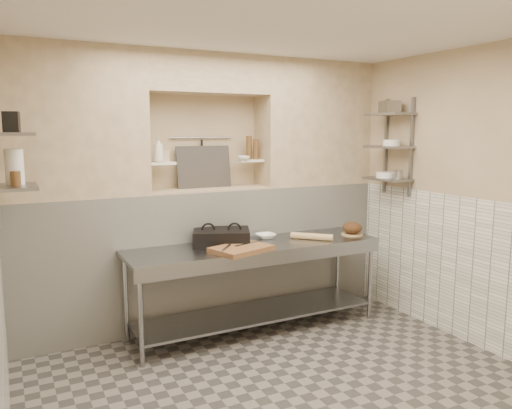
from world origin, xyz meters
TOP-DOWN VIEW (x-y plane):
  - floor at (0.00, 0.00)m, footprint 4.00×3.90m
  - ceiling at (0.00, 0.00)m, footprint 4.00×3.90m
  - wall_right at (2.05, 0.00)m, footprint 0.10×3.90m
  - wall_back at (0.00, 2.00)m, footprint 4.00×0.10m
  - backwall_lower at (0.00, 1.75)m, footprint 4.00×0.40m
  - alcove_sill at (0.00, 1.75)m, footprint 1.30×0.40m
  - backwall_pillar_left at (-1.33, 1.75)m, footprint 1.35×0.40m
  - backwall_pillar_right at (1.33, 1.75)m, footprint 1.35×0.40m
  - backwall_header at (0.00, 1.75)m, footprint 1.30×0.40m
  - wainscot_left at (-1.99, 0.00)m, footprint 0.02×3.90m
  - wainscot_right at (1.99, 0.00)m, footprint 0.02×3.90m
  - alcove_shelf_left at (-0.50, 1.75)m, footprint 0.28×0.16m
  - alcove_shelf_right at (0.50, 1.75)m, footprint 0.28×0.16m
  - utensil_rail at (0.00, 1.92)m, footprint 0.70×0.02m
  - hanging_steel at (0.00, 1.90)m, footprint 0.02×0.02m
  - splash_panel at (0.00, 1.85)m, footprint 0.60×0.08m
  - wall_shelf_left_lower at (-1.84, 1.05)m, footprint 0.30×0.50m
  - wall_shelf_left_upper at (-1.84, 1.05)m, footprint 0.30×0.50m
  - shelf_rail_right_a at (1.98, 1.25)m, footprint 0.03×0.03m
  - shelf_rail_right_b at (1.98, 0.85)m, footprint 0.03×0.03m
  - wall_shelf_right_lower at (1.84, 1.05)m, footprint 0.30×0.50m
  - wall_shelf_right_mid at (1.84, 1.05)m, footprint 0.30×0.50m
  - wall_shelf_right_upper at (1.84, 1.05)m, footprint 0.30×0.50m
  - prep_table at (0.29, 1.18)m, footprint 2.60×0.70m
  - panini_press at (-0.02, 1.34)m, footprint 0.66×0.59m
  - cutting_board at (0.03, 0.98)m, footprint 0.62×0.52m
  - knife_blade at (0.11, 1.05)m, footprint 0.29×0.12m
  - tongs at (-0.13, 0.97)m, footprint 0.17×0.19m
  - mixing_bowl at (0.50, 1.39)m, footprint 0.22×0.22m
  - rolling_pin at (0.91, 1.11)m, footprint 0.36×0.36m
  - bread_board at (1.43, 1.12)m, footprint 0.23×0.23m
  - bread_loaf at (1.43, 1.12)m, footprint 0.21×0.21m
  - bottle_soap at (-0.53, 1.71)m, footprint 0.11×0.12m
  - jar_alcove at (-0.45, 1.77)m, footprint 0.08×0.08m
  - bowl_alcove at (0.40, 1.69)m, footprint 0.17×0.17m
  - condiment_a at (0.57, 1.73)m, footprint 0.06×0.06m
  - condiment_b at (0.51, 1.78)m, footprint 0.06×0.06m
  - condiment_c at (0.59, 1.78)m, footprint 0.07×0.07m
  - jug_left at (-1.84, 1.11)m, footprint 0.14×0.14m
  - jar_left at (-1.84, 1.00)m, footprint 0.08×0.08m
  - box_left_upper at (-1.84, 1.05)m, footprint 0.13×0.13m
  - bowl_right at (1.84, 1.08)m, footprint 0.21×0.21m
  - canister_right at (1.84, 0.88)m, footprint 0.09×0.09m
  - bowl_right_mid at (1.84, 1.01)m, footprint 0.18×0.18m
  - basket_right at (1.84, 1.06)m, footprint 0.21×0.24m

SIDE VIEW (x-z plane):
  - floor at x=0.00m, z-range -0.10..0.00m
  - prep_table at x=0.29m, z-range 0.19..1.09m
  - backwall_lower at x=0.00m, z-range 0.00..1.40m
  - wainscot_left at x=-1.99m, z-range 0.00..1.40m
  - wainscot_right at x=1.99m, z-range 0.00..1.40m
  - bread_board at x=1.43m, z-range 0.90..0.91m
  - cutting_board at x=0.03m, z-range 0.90..0.95m
  - mixing_bowl at x=0.50m, z-range 0.90..0.95m
  - rolling_pin at x=0.91m, z-range 0.90..0.97m
  - knife_blade at x=0.11m, z-range 0.95..0.95m
  - tongs at x=-0.13m, z-range 0.95..0.97m
  - panini_press at x=-0.02m, z-range 0.90..1.05m
  - bread_loaf at x=1.43m, z-range 0.91..1.04m
  - wall_right at x=2.05m, z-range 0.00..2.80m
  - wall_back at x=0.00m, z-range 0.00..2.80m
  - alcove_sill at x=0.00m, z-range 1.40..1.42m
  - wall_shelf_right_lower at x=1.84m, z-range 1.49..1.51m
  - bowl_right at x=1.84m, z-range 1.51..1.57m
  - canister_right at x=1.84m, z-range 1.51..1.61m
  - wall_shelf_left_lower at x=-1.84m, z-range 1.59..1.61m
  - splash_panel at x=0.00m, z-range 1.42..1.86m
  - jar_left at x=-1.84m, z-range 1.61..1.73m
  - alcove_shelf_left at x=-0.50m, z-range 1.69..1.71m
  - alcove_shelf_right at x=0.50m, z-range 1.69..1.71m
  - bowl_alcove at x=0.40m, z-range 1.71..1.76m
  - jug_left at x=-1.84m, z-range 1.61..1.89m
  - condiment_c at x=0.59m, z-range 1.71..1.83m
  - jar_alcove at x=-0.45m, z-range 1.71..1.83m
  - hanging_steel at x=0.00m, z-range 1.63..1.93m
  - condiment_a at x=0.57m, z-range 1.71..1.94m
  - bottle_soap at x=-0.53m, z-range 1.71..1.96m
  - condiment_b at x=0.51m, z-range 1.71..1.97m
  - shelf_rail_right_a at x=1.98m, z-range 1.33..2.38m
  - shelf_rail_right_b at x=1.98m, z-range 1.33..2.38m
  - wall_shelf_right_mid at x=1.84m, z-range 1.84..1.86m
  - bowl_right_mid at x=1.84m, z-range 1.86..1.93m
  - utensil_rail at x=0.00m, z-range 1.94..1.96m
  - wall_shelf_left_upper at x=-1.84m, z-range 1.99..2.01m
  - box_left_upper at x=-1.84m, z-range 2.01..2.17m
  - backwall_pillar_left at x=-1.33m, z-range 1.40..2.80m
  - backwall_pillar_right at x=1.33m, z-range 1.40..2.80m
  - wall_shelf_right_upper at x=1.84m, z-range 2.19..2.21m
  - basket_right at x=1.84m, z-range 2.21..2.34m
  - backwall_header at x=0.00m, z-range 2.40..2.80m
  - ceiling at x=0.00m, z-range 2.80..2.90m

